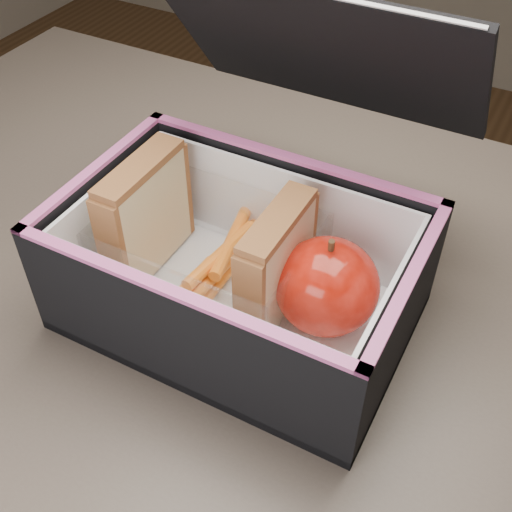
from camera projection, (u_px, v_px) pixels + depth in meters
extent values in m
cube|color=brown|center=(291.00, 367.00, 0.54)|extent=(1.20, 0.80, 0.03)
cube|color=#382D26|center=(102.00, 243.00, 1.21)|extent=(0.05, 0.05, 0.72)
cube|color=black|center=(324.00, 53.00, 0.53)|extent=(0.28, 0.11, 0.15)
cube|color=#D2B78B|center=(139.00, 214.00, 0.56)|extent=(0.01, 0.09, 0.10)
cube|color=#B8596E|center=(147.00, 221.00, 0.56)|extent=(0.01, 0.09, 0.09)
cube|color=#D2B78B|center=(154.00, 220.00, 0.55)|extent=(0.01, 0.09, 0.10)
cube|color=brown|center=(139.00, 168.00, 0.52)|extent=(0.03, 0.10, 0.01)
cube|color=#D2B78B|center=(268.00, 264.00, 0.52)|extent=(0.01, 0.09, 0.09)
cube|color=#B8596E|center=(276.00, 271.00, 0.52)|extent=(0.01, 0.08, 0.09)
cube|color=#D2B78B|center=(285.00, 271.00, 0.51)|extent=(0.01, 0.09, 0.09)
cube|color=brown|center=(278.00, 220.00, 0.48)|extent=(0.03, 0.09, 0.01)
cylinder|color=orange|center=(226.00, 272.00, 0.57)|extent=(0.01, 0.09, 0.01)
cylinder|color=orange|center=(200.00, 290.00, 0.54)|extent=(0.02, 0.09, 0.01)
cylinder|color=orange|center=(231.00, 241.00, 0.56)|extent=(0.03, 0.09, 0.01)
cylinder|color=orange|center=(182.00, 293.00, 0.55)|extent=(0.02, 0.09, 0.01)
cylinder|color=orange|center=(234.00, 249.00, 0.57)|extent=(0.01, 0.09, 0.01)
cylinder|color=orange|center=(221.00, 255.00, 0.55)|extent=(0.02, 0.09, 0.01)
cube|color=white|center=(325.00, 321.00, 0.53)|extent=(0.09, 0.09, 0.01)
ellipsoid|color=#8F0A00|center=(327.00, 286.00, 0.50)|extent=(0.11, 0.11, 0.08)
cylinder|color=#402A17|center=(331.00, 247.00, 0.47)|extent=(0.01, 0.01, 0.01)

